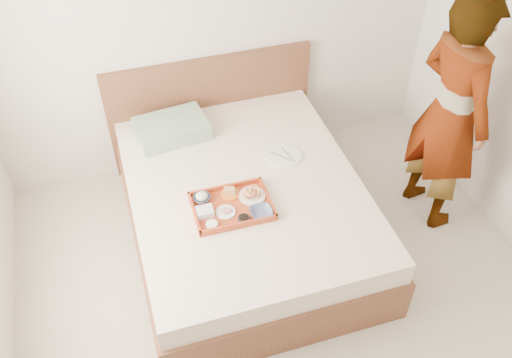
{
  "coord_description": "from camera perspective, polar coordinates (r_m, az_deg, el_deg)",
  "views": [
    {
      "loc": [
        -0.83,
        -1.63,
        3.16
      ],
      "look_at": [
        -0.04,
        0.9,
        0.65
      ],
      "focal_mm": 38.85,
      "sensor_mm": 36.0,
      "label": 1
    }
  ],
  "objects": [
    {
      "name": "headboard",
      "position": [
        4.55,
        -4.65,
        7.14
      ],
      "size": [
        1.65,
        0.06,
        0.95
      ],
      "primitive_type": "cube",
      "color": "brown",
      "rests_on": "ground"
    },
    {
      "name": "navy_bowl_big",
      "position": [
        3.56,
        0.53,
        -3.45
      ],
      "size": [
        0.15,
        0.15,
        0.04
      ],
      "primitive_type": "imported",
      "rotation": [
        0.0,
        0.0,
        -0.01
      ],
      "color": "navy",
      "rests_on": "tray"
    },
    {
      "name": "ground",
      "position": [
        3.65,
        5.05,
        -16.79
      ],
      "size": [
        3.5,
        4.0,
        0.01
      ],
      "primitive_type": "cube",
      "color": "beige",
      "rests_on": "ground"
    },
    {
      "name": "meat_plate",
      "position": [
        3.58,
        -3.14,
        -3.42
      ],
      "size": [
        0.13,
        0.13,
        0.01
      ],
      "primitive_type": "cylinder",
      "rotation": [
        0.0,
        0.0,
        -0.01
      ],
      "color": "white",
      "rests_on": "tray"
    },
    {
      "name": "prawn_plate",
      "position": [
        3.68,
        -0.4,
        -1.73
      ],
      "size": [
        0.18,
        0.18,
        0.01
      ],
      "primitive_type": "cylinder",
      "rotation": [
        0.0,
        0.0,
        -0.01
      ],
      "color": "white",
      "rests_on": "tray"
    },
    {
      "name": "bed",
      "position": [
        3.98,
        -1.12,
        -3.23
      ],
      "size": [
        1.65,
        2.0,
        0.53
      ],
      "primitive_type": "cube",
      "color": "brown",
      "rests_on": "ground"
    },
    {
      "name": "wall_back",
      "position": [
        4.16,
        -4.15,
        16.8
      ],
      "size": [
        3.5,
        0.01,
        2.6
      ],
      "primitive_type": "cube",
      "color": "silver",
      "rests_on": "ground"
    },
    {
      "name": "pillow",
      "position": [
        4.19,
        -8.69,
        5.16
      ],
      "size": [
        0.56,
        0.41,
        0.12
      ],
      "primitive_type": "cube",
      "rotation": [
        0.0,
        0.0,
        0.12
      ],
      "color": "#98B99B",
      "rests_on": "bed"
    },
    {
      "name": "plastic_tub",
      "position": [
        3.57,
        -5.29,
        -3.38
      ],
      "size": [
        0.11,
        0.09,
        0.05
      ],
      "primitive_type": "cube",
      "rotation": [
        0.0,
        0.0,
        -0.01
      ],
      "color": "silver",
      "rests_on": "tray"
    },
    {
      "name": "tray",
      "position": [
        3.61,
        -2.5,
        -2.79
      ],
      "size": [
        0.52,
        0.38,
        0.05
      ],
      "primitive_type": "cube",
      "rotation": [
        0.0,
        0.0,
        -0.01
      ],
      "color": "#B04F1E",
      "rests_on": "bed"
    },
    {
      "name": "salad_bowl",
      "position": [
        3.66,
        -5.59,
        -1.98
      ],
      "size": [
        0.11,
        0.11,
        0.04
      ],
      "primitive_type": "imported",
      "rotation": [
        0.0,
        0.0,
        -0.01
      ],
      "color": "navy",
      "rests_on": "tray"
    },
    {
      "name": "cheese_round",
      "position": [
        3.5,
        -4.57,
        -4.72
      ],
      "size": [
        0.08,
        0.08,
        0.03
      ],
      "primitive_type": "cylinder",
      "rotation": [
        0.0,
        0.0,
        -0.01
      ],
      "color": "white",
      "rests_on": "tray"
    },
    {
      "name": "person",
      "position": [
        3.99,
        19.37,
        6.29
      ],
      "size": [
        0.52,
        0.71,
        1.8
      ],
      "primitive_type": "imported",
      "rotation": [
        0.0,
        0.0,
        1.71
      ],
      "color": "white",
      "rests_on": "ground"
    },
    {
      "name": "dinner_plate",
      "position": [
        3.99,
        2.85,
        2.36
      ],
      "size": [
        0.34,
        0.34,
        0.01
      ],
      "primitive_type": "cylinder",
      "rotation": [
        0.0,
        0.0,
        0.38
      ],
      "color": "white",
      "rests_on": "bed"
    },
    {
      "name": "bread_plate",
      "position": [
        3.7,
        -2.68,
        -1.52
      ],
      "size": [
        0.13,
        0.13,
        0.01
      ],
      "primitive_type": "cylinder",
      "rotation": [
        0.0,
        0.0,
        -0.01
      ],
      "color": "orange",
      "rests_on": "tray"
    },
    {
      "name": "sauce_dish",
      "position": [
        3.52,
        -1.27,
        -4.12
      ],
      "size": [
        0.08,
        0.08,
        0.03
      ],
      "primitive_type": "cylinder",
      "rotation": [
        0.0,
        0.0,
        -0.01
      ],
      "color": "black",
      "rests_on": "tray"
    }
  ]
}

